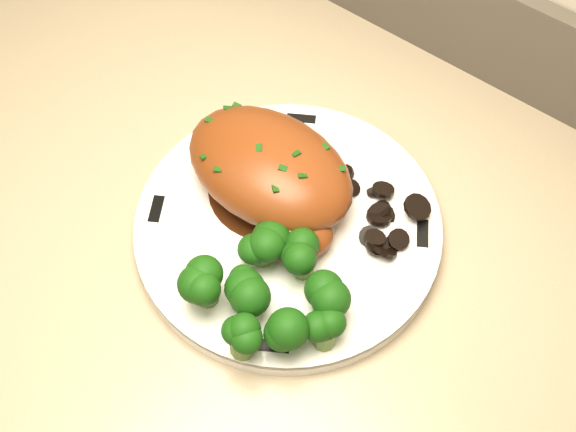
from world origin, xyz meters
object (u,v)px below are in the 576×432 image
Objects in this scene: broccoli_florets at (274,295)px; counter at (132,266)px; plate at (288,227)px; chicken_breast at (272,174)px.

counter is at bearing 168.93° from broccoli_florets.
chicken_breast is at bearing 153.06° from plate.
counter reaches higher than broccoli_florets.
counter is 0.57m from broccoli_florets.
counter reaches higher than chicken_breast.
chicken_breast is 0.12m from broccoli_florets.
counter is at bearing -174.12° from chicken_breast.
plate is at bearing 120.39° from broccoli_florets.
counter is 10.31× the size of chicken_breast.
counter is 0.51m from plate.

